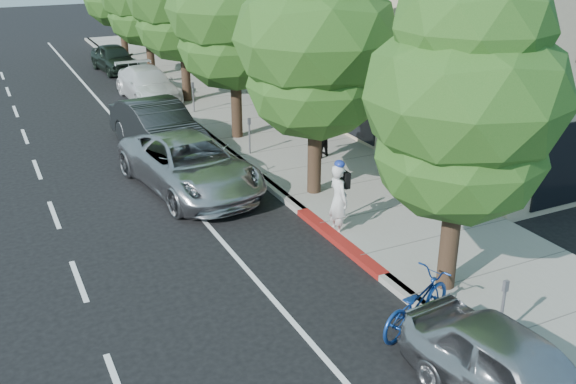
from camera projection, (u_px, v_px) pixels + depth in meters
ground at (360, 261)px, 15.31m from camera, size 120.00×120.00×0.00m
sidewalk at (295, 148)px, 22.85m from camera, size 4.60×56.00×0.15m
curb at (235, 158)px, 21.91m from camera, size 0.30×56.00×0.15m
curb_red_segment at (339, 241)px, 16.11m from camera, size 0.32×4.00×0.15m
storefront_building at (334, 9)px, 32.81m from camera, size 10.00×36.00×7.00m
street_tree_0 at (465, 100)px, 12.38m from camera, size 4.10×4.10×6.89m
street_tree_1 at (316, 42)px, 17.26m from camera, size 4.57×4.57×7.33m
street_tree_2 at (234, 10)px, 22.16m from camera, size 4.73×4.73×7.64m
cyclist at (338, 200)px, 16.30m from camera, size 0.47×0.70×1.91m
bicycle at (416, 303)px, 12.54m from camera, size 2.27×1.43×1.12m
silver_suv at (190, 164)px, 19.16m from camera, size 3.39×6.10×1.61m
dark_sedan at (158, 127)px, 22.61m from camera, size 2.42×5.40×1.72m
white_pickup at (148, 84)px, 29.23m from camera, size 2.19×5.07×1.45m
dark_suv_far at (115, 58)px, 35.00m from camera, size 2.12×4.46×1.47m
near_car_a at (517, 377)px, 10.25m from camera, size 2.13×4.38×1.44m
pedestrian at (319, 133)px, 21.44m from camera, size 1.01×0.93×1.69m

